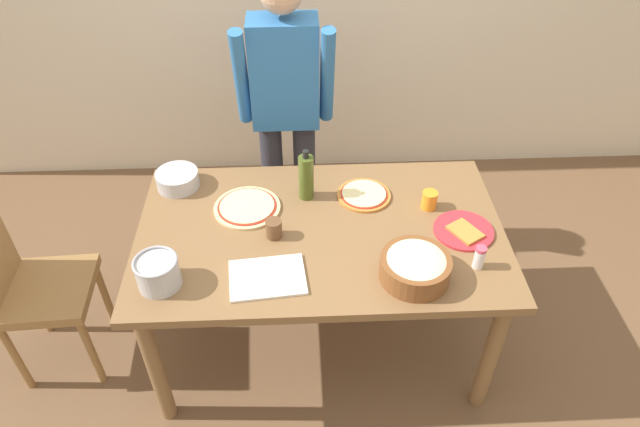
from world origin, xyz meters
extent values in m
plane|color=brown|center=(0.00, 0.00, 0.00)|extent=(8.00, 8.00, 0.00)
cube|color=brown|center=(0.00, 0.00, 0.74)|extent=(1.60, 0.96, 0.04)
cylinder|color=brown|center=(-0.72, -0.40, 0.36)|extent=(0.07, 0.07, 0.72)
cylinder|color=brown|center=(0.72, -0.40, 0.36)|extent=(0.07, 0.07, 0.72)
cylinder|color=brown|center=(-0.72, 0.40, 0.36)|extent=(0.07, 0.07, 0.72)
cylinder|color=brown|center=(0.72, 0.40, 0.36)|extent=(0.07, 0.07, 0.72)
cylinder|color=#2D2D38|center=(-0.23, 0.76, 0.42)|extent=(0.12, 0.12, 0.85)
cylinder|color=#2D2D38|center=(-0.05, 0.76, 0.42)|extent=(0.12, 0.12, 0.85)
cube|color=#2D6BAD|center=(-0.14, 0.76, 1.12)|extent=(0.34, 0.20, 0.55)
cylinder|color=#2D6BAD|center=(-0.35, 0.71, 1.12)|extent=(0.07, 0.21, 0.55)
cylinder|color=#2D6BAD|center=(0.07, 0.71, 1.12)|extent=(0.07, 0.21, 0.55)
cube|color=olive|center=(-1.25, -0.04, 0.47)|extent=(0.42, 0.42, 0.05)
cylinder|color=olive|center=(-1.07, -0.20, 0.23)|extent=(0.04, 0.04, 0.45)
cylinder|color=olive|center=(-1.09, 0.13, 0.23)|extent=(0.04, 0.04, 0.45)
cylinder|color=olive|center=(-1.41, -0.22, 0.23)|extent=(0.04, 0.04, 0.45)
cylinder|color=olive|center=(-1.43, 0.12, 0.23)|extent=(0.04, 0.04, 0.45)
cylinder|color=beige|center=(-0.33, 0.16, 0.77)|extent=(0.30, 0.30, 0.01)
cylinder|color=#B22D1E|center=(-0.33, 0.16, 0.77)|extent=(0.27, 0.27, 0.00)
cylinder|color=beige|center=(-0.33, 0.16, 0.78)|extent=(0.25, 0.25, 0.00)
cylinder|color=#C67A33|center=(0.21, 0.22, 0.77)|extent=(0.25, 0.25, 0.01)
cylinder|color=#B22D1E|center=(0.21, 0.22, 0.77)|extent=(0.22, 0.22, 0.00)
cylinder|color=beige|center=(0.21, 0.22, 0.78)|extent=(0.20, 0.20, 0.00)
cylinder|color=red|center=(0.62, -0.04, 0.77)|extent=(0.26, 0.26, 0.01)
cube|color=#CC8438|center=(0.62, -0.06, 0.78)|extent=(0.16, 0.17, 0.01)
cylinder|color=brown|center=(0.36, -0.30, 0.81)|extent=(0.28, 0.28, 0.10)
ellipsoid|color=beige|center=(0.36, -0.30, 0.85)|extent=(0.25, 0.25, 0.05)
cylinder|color=#B7B7BC|center=(-0.66, 0.34, 0.80)|extent=(0.20, 0.20, 0.08)
cylinder|color=#47561E|center=(-0.05, 0.23, 0.87)|extent=(0.07, 0.07, 0.22)
cylinder|color=black|center=(-0.05, 0.23, 1.00)|extent=(0.03, 0.03, 0.04)
cylinder|color=#B7B7BC|center=(-0.64, -0.29, 0.82)|extent=(0.17, 0.17, 0.12)
torus|color=#A5A5AD|center=(-0.64, -0.29, 0.88)|extent=(0.17, 0.17, 0.01)
cylinder|color=orange|center=(0.50, 0.13, 0.80)|extent=(0.07, 0.07, 0.08)
cylinder|color=brown|center=(-0.20, -0.03, 0.80)|extent=(0.07, 0.07, 0.08)
cylinder|color=white|center=(0.63, -0.25, 0.81)|extent=(0.04, 0.04, 0.09)
cylinder|color=#D84C66|center=(0.63, -0.25, 0.86)|extent=(0.04, 0.04, 0.02)
cube|color=white|center=(-0.22, -0.28, 0.77)|extent=(0.32, 0.25, 0.01)
camera|label=1|loc=(-0.09, -1.84, 2.43)|focal=32.07mm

